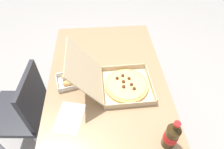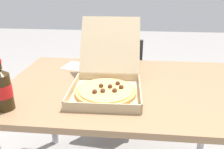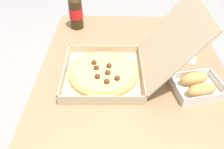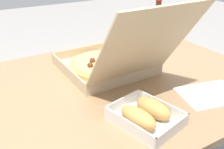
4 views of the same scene
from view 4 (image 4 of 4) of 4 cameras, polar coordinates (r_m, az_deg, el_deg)
dining_table at (r=0.96m, az=-2.86°, el=-6.67°), size 1.29×0.83×0.71m
pizza_box_open at (r=1.01m, az=-0.37°, el=2.90°), size 0.35×0.54×0.33m
bread_side_box at (r=0.74m, az=7.59°, el=-8.87°), size 0.19×0.22×0.06m
cola_bottle at (r=1.39m, az=10.13°, el=11.33°), size 0.07×0.07×0.22m
paper_menu at (r=0.94m, az=21.26°, el=-4.12°), size 0.24×0.19×0.00m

